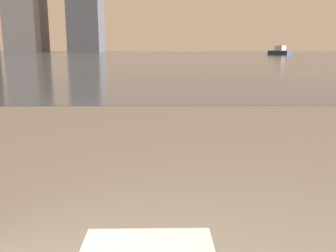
% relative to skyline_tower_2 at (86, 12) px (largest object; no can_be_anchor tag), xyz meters
% --- Properties ---
extents(harbor_water, '(180.00, 110.00, 0.01)m').
position_rel_skyline_tower_2_xyz_m(harbor_water, '(22.53, -56.00, -12.02)').
color(harbor_water, slate).
rests_on(harbor_water, ground_plane).
extents(harbor_boat_3, '(3.32, 4.28, 1.55)m').
position_rel_skyline_tower_2_xyz_m(harbor_boat_3, '(42.33, -55.31, -11.47)').
color(harbor_boat_3, navy).
rests_on(harbor_boat_3, harbor_water).
extents(skyline_tower_2, '(9.31, 12.84, 24.06)m').
position_rel_skyline_tower_2_xyz_m(skyline_tower_2, '(0.00, 0.00, 0.00)').
color(skyline_tower_2, '#4C515B').
rests_on(skyline_tower_2, ground_plane).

